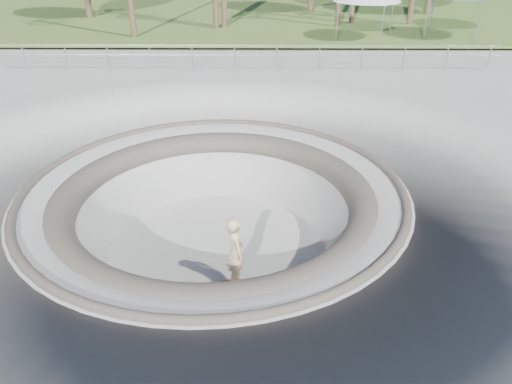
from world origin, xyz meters
TOP-DOWN VIEW (x-y plane):
  - ground at (0.00, 0.00)m, footprint 180.00×180.00m
  - skate_bowl at (0.00, 0.00)m, footprint 14.00×14.00m
  - grass_strip at (0.00, 34.00)m, footprint 180.00×36.00m
  - distant_hills at (3.78, 57.17)m, footprint 103.20×45.00m
  - safety_railing at (0.00, 12.00)m, footprint 25.00×0.06m
  - skateboard at (0.64, -1.67)m, footprint 0.93×0.40m
  - skater at (0.64, -1.67)m, footprint 0.67×0.81m

SIDE VIEW (x-z plane):
  - distant_hills at x=3.78m, z-range -21.32..7.28m
  - skate_bowl at x=0.00m, z-range -3.88..0.22m
  - skateboard at x=0.64m, z-range -1.87..-1.78m
  - skater at x=0.64m, z-range -1.81..0.09m
  - ground at x=0.00m, z-range 0.00..0.00m
  - grass_strip at x=0.00m, z-range 0.16..0.28m
  - safety_railing at x=0.00m, z-range 0.18..1.20m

